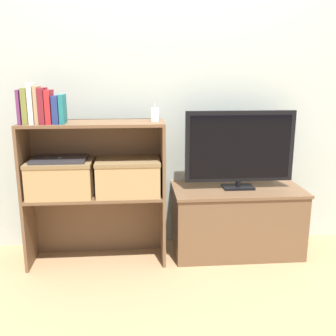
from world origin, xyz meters
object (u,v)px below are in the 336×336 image
(storage_basket_left, at_px, (61,177))
(book_plum, at_px, (21,107))
(baby_monitor, at_px, (155,115))
(laptop, at_px, (60,159))
(book_olive, at_px, (27,106))
(tv, at_px, (240,148))
(tv_stand, at_px, (236,220))
(book_crimson, at_px, (49,107))
(storage_basket_right, at_px, (128,175))
(book_navy, at_px, (56,110))
(book_teal, at_px, (63,109))
(book_ivory, at_px, (32,103))
(book_tan, at_px, (38,105))
(book_maroon, at_px, (43,106))

(storage_basket_left, bearing_deg, book_plum, -167.99)
(baby_monitor, distance_m, laptop, 0.70)
(book_olive, height_order, baby_monitor, book_olive)
(tv, bearing_deg, book_olive, -175.21)
(tv_stand, distance_m, tv, 0.54)
(book_crimson, bearing_deg, laptop, 53.99)
(storage_basket_left, distance_m, storage_basket_right, 0.45)
(tv, relative_size, book_crimson, 3.67)
(baby_monitor, bearing_deg, tv, 5.63)
(book_navy, bearing_deg, tv, 5.49)
(baby_monitor, bearing_deg, book_teal, -174.29)
(book_crimson, relative_size, baby_monitor, 1.78)
(tv, xyz_separation_m, laptop, (-1.24, -0.07, -0.04))
(tv_stand, height_order, book_navy, book_navy)
(book_ivory, distance_m, book_navy, 0.15)
(book_teal, bearing_deg, storage_basket_right, 6.23)
(book_olive, bearing_deg, book_ivory, 0.00)
(book_navy, distance_m, book_teal, 0.04)
(tv, relative_size, book_teal, 4.24)
(book_plum, height_order, book_crimson, book_plum)
(book_tan, distance_m, baby_monitor, 0.75)
(book_plum, relative_size, book_ivory, 0.84)
(book_crimson, xyz_separation_m, book_navy, (0.04, 0.00, -0.02))
(book_maroon, bearing_deg, laptop, 31.84)
(book_navy, bearing_deg, tv_stand, 5.57)
(tv, xyz_separation_m, book_teal, (-1.19, -0.12, 0.29))
(tv, distance_m, book_tan, 1.39)
(book_crimson, xyz_separation_m, book_teal, (0.08, -0.00, -0.01))
(tv, bearing_deg, book_tan, -174.97)
(baby_monitor, distance_m, storage_basket_left, 0.76)
(book_ivory, relative_size, baby_monitor, 2.15)
(book_olive, bearing_deg, book_tan, 0.00)
(tv, height_order, book_plum, book_plum)
(book_navy, bearing_deg, book_tan, -180.00)
(baby_monitor, bearing_deg, tv_stand, 5.78)
(book_crimson, distance_m, laptop, 0.36)
(laptop, bearing_deg, storage_basket_left, 172.87)
(tv, relative_size, book_tan, 3.31)
(book_plum, xyz_separation_m, storage_basket_right, (0.66, 0.04, -0.47))
(book_plum, height_order, storage_basket_left, book_plum)
(book_tan, xyz_separation_m, book_teal, (0.15, -0.00, -0.03))
(book_plum, bearing_deg, storage_basket_left, 12.01)
(tv, xyz_separation_m, book_plum, (-1.45, -0.12, 0.31))
(book_teal, height_order, laptop, book_teal)
(tv, height_order, book_maroon, book_maroon)
(laptop, bearing_deg, book_crimson, -126.01)
(book_olive, xyz_separation_m, book_tan, (0.07, 0.00, 0.00))
(book_navy, bearing_deg, book_olive, -180.00)
(book_ivory, height_order, book_tan, book_ivory)
(book_maroon, xyz_separation_m, book_crimson, (0.04, 0.00, -0.01))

